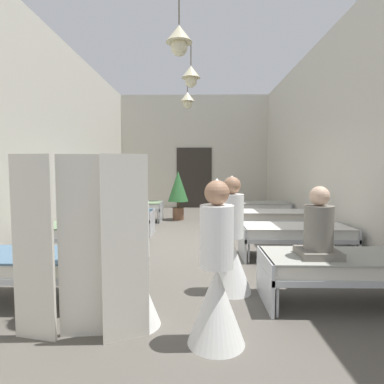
{
  "coord_description": "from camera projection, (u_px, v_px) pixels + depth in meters",
  "views": [
    {
      "loc": [
        0.16,
        -6.47,
        1.57
      ],
      "look_at": [
        0.0,
        1.71,
        0.96
      ],
      "focal_mm": 29.59,
      "sensor_mm": 36.0,
      "label": 1
    }
  ],
  "objects": [
    {
      "name": "nurse_far_aisle",
      "position": [
        216.0,
        286.0,
        2.81
      ],
      "size": [
        0.52,
        0.52,
        1.49
      ],
      "rotation": [
        0.0,
        0.0,
        3.89
      ],
      "color": "white",
      "rests_on": "ground"
    },
    {
      "name": "room_shell",
      "position": [
        192.0,
        141.0,
        7.69
      ],
      "size": [
        6.24,
        12.7,
        4.48
      ],
      "color": "beige",
      "rests_on": "ground"
    },
    {
      "name": "bed_left_row_2",
      "position": [
        113.0,
        216.0,
        7.52
      ],
      "size": [
        1.9,
        0.84,
        0.57
      ],
      "color": "#B7BCC1",
      "rests_on": "ground"
    },
    {
      "name": "patient_seated_primary",
      "position": [
        318.0,
        231.0,
        3.57
      ],
      "size": [
        0.44,
        0.44,
        0.8
      ],
      "color": "slate",
      "rests_on": "bed_right_row_0"
    },
    {
      "name": "bed_left_row_3",
      "position": [
        130.0,
        207.0,
        9.42
      ],
      "size": [
        1.9,
        0.84,
        0.57
      ],
      "color": "#B7BCC1",
      "rests_on": "ground"
    },
    {
      "name": "bed_right_row_3",
      "position": [
        256.0,
        207.0,
        9.34
      ],
      "size": [
        1.9,
        0.84,
        0.57
      ],
      "color": "#B7BCC1",
      "rests_on": "ground"
    },
    {
      "name": "bed_right_row_0",
      "position": [
        346.0,
        266.0,
        3.66
      ],
      "size": [
        1.9,
        0.84,
        0.57
      ],
      "color": "#B7BCC1",
      "rests_on": "ground"
    },
    {
      "name": "nurse_near_aisle",
      "position": [
        134.0,
        273.0,
        3.14
      ],
      "size": [
        0.52,
        0.52,
        1.49
      ],
      "rotation": [
        0.0,
        0.0,
        6.06
      ],
      "color": "white",
      "rests_on": "ground"
    },
    {
      "name": "bed_right_row_1",
      "position": [
        295.0,
        233.0,
        5.56
      ],
      "size": [
        1.9,
        0.84,
        0.57
      ],
      "color": "#B7BCC1",
      "rests_on": "ground"
    },
    {
      "name": "privacy_screen",
      "position": [
        80.0,
        248.0,
        2.87
      ],
      "size": [
        1.25,
        0.19,
        1.7
      ],
      "rotation": [
        0.0,
        0.0,
        0.09
      ],
      "color": "silver",
      "rests_on": "ground"
    },
    {
      "name": "bed_left_row_0",
      "position": [
        27.0,
        265.0,
        3.73
      ],
      "size": [
        1.9,
        0.84,
        0.57
      ],
      "color": "#B7BCC1",
      "rests_on": "ground"
    },
    {
      "name": "bed_right_row_2",
      "position": [
        271.0,
        217.0,
        7.45
      ],
      "size": [
        1.9,
        0.84,
        0.57
      ],
      "color": "#B7BCC1",
      "rests_on": "ground"
    },
    {
      "name": "bed_left_row_1",
      "position": [
        84.0,
        232.0,
        5.63
      ],
      "size": [
        1.9,
        0.84,
        0.57
      ],
      "color": "#B7BCC1",
      "rests_on": "ground"
    },
    {
      "name": "nurse_mid_aisle",
      "position": [
        231.0,
        251.0,
        4.0
      ],
      "size": [
        0.52,
        0.52,
        1.49
      ],
      "rotation": [
        0.0,
        0.0,
        6.21
      ],
      "color": "white",
      "rests_on": "ground"
    },
    {
      "name": "potted_plant",
      "position": [
        178.0,
        189.0,
        9.64
      ],
      "size": [
        0.62,
        0.62,
        1.49
      ],
      "color": "brown",
      "rests_on": "ground"
    },
    {
      "name": "patient_seated_secondary",
      "position": [
        105.0,
        208.0,
        5.66
      ],
      "size": [
        0.44,
        0.44,
        0.8
      ],
      "color": "slate",
      "rests_on": "bed_left_row_1"
    },
    {
      "name": "ground_plane",
      "position": [
        190.0,
        247.0,
        6.57
      ],
      "size": [
        6.44,
        13.1,
        0.1
      ],
      "primitive_type": "cube",
      "color": "#59544C"
    }
  ]
}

